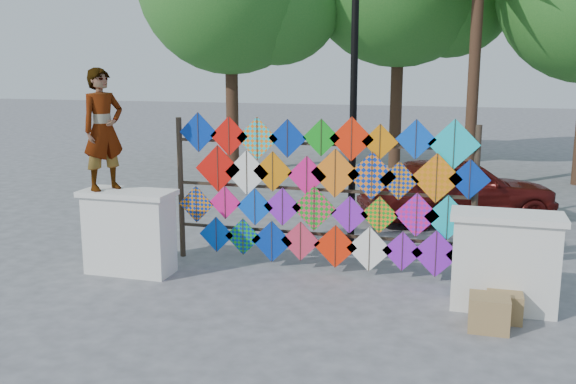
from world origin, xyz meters
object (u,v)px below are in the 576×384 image
Objects in this scene: kite_rack at (325,193)px; vendor_woman at (103,130)px; sedan at (458,189)px; lamppost at (354,91)px.

vendor_woman reaches higher than kite_rack.
vendor_woman is 0.46× the size of sedan.
kite_rack is 4.29m from sedan.
sedan is at bearing -18.86° from vendor_woman.
sedan is at bearing 63.78° from kite_rack.
vendor_woman is at bearing -163.77° from kite_rack.
kite_rack is 3.44m from vendor_woman.
kite_rack is 1.95m from lamppost.
lamppost is (3.35, 2.20, 0.51)m from vendor_woman.
vendor_woman is 0.40× the size of lamppost.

